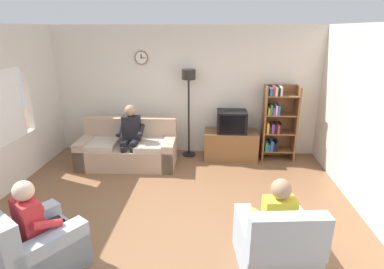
{
  "coord_description": "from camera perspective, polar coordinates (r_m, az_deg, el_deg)",
  "views": [
    {
      "loc": [
        0.58,
        -3.86,
        2.61
      ],
      "look_at": [
        0.26,
        0.81,
        1.0
      ],
      "focal_mm": 28.76,
      "sensor_mm": 36.0,
      "label": 1
    }
  ],
  "objects": [
    {
      "name": "bookshelf",
      "position": [
        6.57,
        15.45,
        2.24
      ],
      "size": [
        0.68,
        0.36,
        1.56
      ],
      "color": "brown",
      "rests_on": "ground_plane"
    },
    {
      "name": "ground_plane",
      "position": [
        4.69,
        -4.01,
        -14.89
      ],
      "size": [
        12.0,
        12.0,
        0.0
      ],
      "primitive_type": "plane",
      "color": "brown"
    },
    {
      "name": "person_in_left_armchair",
      "position": [
        3.92,
        -26.7,
        -14.02
      ],
      "size": [
        0.61,
        0.64,
        1.12
      ],
      "color": "red",
      "rests_on": "ground_plane"
    },
    {
      "name": "tv_stand",
      "position": [
        6.54,
        7.17,
        -1.88
      ],
      "size": [
        1.1,
        0.56,
        0.6
      ],
      "color": "brown",
      "rests_on": "ground_plane"
    },
    {
      "name": "person_in_right_armchair",
      "position": [
        3.7,
        15.21,
        -14.59
      ],
      "size": [
        0.54,
        0.57,
        1.12
      ],
      "color": "yellow",
      "rests_on": "ground_plane"
    },
    {
      "name": "couch",
      "position": [
        6.32,
        -11.74,
        -2.77
      ],
      "size": [
        1.92,
        0.93,
        0.9
      ],
      "color": "tan",
      "rests_on": "ground_plane"
    },
    {
      "name": "tv",
      "position": [
        6.35,
        7.37,
        2.43
      ],
      "size": [
        0.6,
        0.49,
        0.44
      ],
      "color": "black",
      "rests_on": "tv_stand"
    },
    {
      "name": "person_on_couch",
      "position": [
        6.06,
        -11.32,
        0.2
      ],
      "size": [
        0.52,
        0.54,
        1.24
      ],
      "color": "black",
      "rests_on": "ground_plane"
    },
    {
      "name": "armchair_near_window",
      "position": [
        4.07,
        -27.2,
        -18.21
      ],
      "size": [
        1.16,
        1.18,
        0.9
      ],
      "color": "#9EADBC",
      "rests_on": "ground_plane"
    },
    {
      "name": "armchair_near_bookshelf",
      "position": [
        3.81,
        15.19,
        -19.28
      ],
      "size": [
        0.89,
        0.96,
        0.9
      ],
      "color": "#9EADBC",
      "rests_on": "ground_plane"
    },
    {
      "name": "floor_lamp",
      "position": [
        6.33,
        -0.63,
        8.4
      ],
      "size": [
        0.28,
        0.28,
        1.85
      ],
      "color": "black",
      "rests_on": "ground_plane"
    },
    {
      "name": "back_wall_assembly",
      "position": [
        6.66,
        -1.19,
        8.06
      ],
      "size": [
        6.2,
        0.17,
        2.7
      ],
      "color": "silver",
      "rests_on": "ground_plane"
    }
  ]
}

